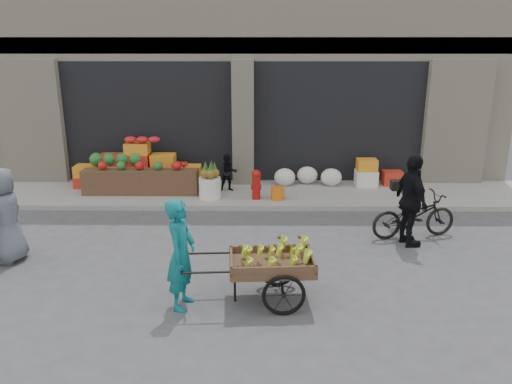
{
  "coord_description": "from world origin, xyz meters",
  "views": [
    {
      "loc": [
        0.44,
        -7.73,
        3.72
      ],
      "look_at": [
        0.37,
        0.88,
        1.1
      ],
      "focal_mm": 35.0,
      "sensor_mm": 36.0,
      "label": 1
    }
  ],
  "objects_px": {
    "vendor_grey": "(5,215)",
    "orange_bucket": "(277,193)",
    "pineapple_bin": "(210,188)",
    "seated_person": "(228,173)",
    "fire_hydrant": "(256,183)",
    "banana_cart": "(268,261)",
    "cyclist": "(411,201)",
    "bicycle": "(414,215)",
    "vendor_woman": "(181,254)"
  },
  "relations": [
    {
      "from": "vendor_woman",
      "to": "vendor_grey",
      "type": "height_order",
      "value": "vendor_grey"
    },
    {
      "from": "bicycle",
      "to": "vendor_grey",
      "type": "bearing_deg",
      "value": 87.17
    },
    {
      "from": "vendor_woman",
      "to": "bicycle",
      "type": "relative_size",
      "value": 0.95
    },
    {
      "from": "seated_person",
      "to": "vendor_woman",
      "type": "distance_m",
      "value": 5.45
    },
    {
      "from": "banana_cart",
      "to": "orange_bucket",
      "type": "bearing_deg",
      "value": 82.74
    },
    {
      "from": "vendor_grey",
      "to": "cyclist",
      "type": "height_order",
      "value": "cyclist"
    },
    {
      "from": "vendor_grey",
      "to": "bicycle",
      "type": "xyz_separation_m",
      "value": [
        7.38,
        1.17,
        -0.39
      ]
    },
    {
      "from": "bicycle",
      "to": "cyclist",
      "type": "bearing_deg",
      "value": 141.6
    },
    {
      "from": "orange_bucket",
      "to": "bicycle",
      "type": "relative_size",
      "value": 0.19
    },
    {
      "from": "seated_person",
      "to": "orange_bucket",
      "type": "bearing_deg",
      "value": -40.26
    },
    {
      "from": "vendor_grey",
      "to": "bicycle",
      "type": "bearing_deg",
      "value": 106.88
    },
    {
      "from": "vendor_grey",
      "to": "orange_bucket",
      "type": "bearing_deg",
      "value": 131.61
    },
    {
      "from": "vendor_woman",
      "to": "cyclist",
      "type": "xyz_separation_m",
      "value": [
        3.92,
        2.31,
        0.06
      ]
    },
    {
      "from": "pineapple_bin",
      "to": "vendor_woman",
      "type": "height_order",
      "value": "vendor_woman"
    },
    {
      "from": "seated_person",
      "to": "banana_cart",
      "type": "relative_size",
      "value": 0.43
    },
    {
      "from": "fire_hydrant",
      "to": "seated_person",
      "type": "height_order",
      "value": "seated_person"
    },
    {
      "from": "orange_bucket",
      "to": "pineapple_bin",
      "type": "bearing_deg",
      "value": 176.42
    },
    {
      "from": "orange_bucket",
      "to": "vendor_grey",
      "type": "xyz_separation_m",
      "value": [
        -4.79,
        -3.2,
        0.57
      ]
    },
    {
      "from": "vendor_woman",
      "to": "bicycle",
      "type": "bearing_deg",
      "value": -46.73
    },
    {
      "from": "orange_bucket",
      "to": "cyclist",
      "type": "xyz_separation_m",
      "value": [
        2.4,
        -2.43,
        0.6
      ]
    },
    {
      "from": "vendor_woman",
      "to": "bicycle",
      "type": "xyz_separation_m",
      "value": [
        4.12,
        2.71,
        -0.37
      ]
    },
    {
      "from": "banana_cart",
      "to": "vendor_woman",
      "type": "bearing_deg",
      "value": -175.84
    },
    {
      "from": "seated_person",
      "to": "vendor_grey",
      "type": "bearing_deg",
      "value": -142.62
    },
    {
      "from": "pineapple_bin",
      "to": "seated_person",
      "type": "distance_m",
      "value": 0.75
    },
    {
      "from": "pineapple_bin",
      "to": "seated_person",
      "type": "relative_size",
      "value": 0.56
    },
    {
      "from": "fire_hydrant",
      "to": "cyclist",
      "type": "height_order",
      "value": "cyclist"
    },
    {
      "from": "pineapple_bin",
      "to": "seated_person",
      "type": "xyz_separation_m",
      "value": [
        0.4,
        0.6,
        0.21
      ]
    },
    {
      "from": "pineapple_bin",
      "to": "vendor_grey",
      "type": "xyz_separation_m",
      "value": [
        -3.19,
        -3.3,
        0.47
      ]
    },
    {
      "from": "orange_bucket",
      "to": "vendor_woman",
      "type": "relative_size",
      "value": 0.2
    },
    {
      "from": "orange_bucket",
      "to": "banana_cart",
      "type": "height_order",
      "value": "banana_cart"
    },
    {
      "from": "banana_cart",
      "to": "bicycle",
      "type": "bearing_deg",
      "value": 37.69
    },
    {
      "from": "bicycle",
      "to": "cyclist",
      "type": "distance_m",
      "value": 0.62
    },
    {
      "from": "banana_cart",
      "to": "vendor_grey",
      "type": "xyz_separation_m",
      "value": [
        -4.5,
        1.37,
        0.21
      ]
    },
    {
      "from": "orange_bucket",
      "to": "seated_person",
      "type": "height_order",
      "value": "seated_person"
    },
    {
      "from": "vendor_grey",
      "to": "cyclist",
      "type": "xyz_separation_m",
      "value": [
        7.18,
        0.77,
        0.03
      ]
    },
    {
      "from": "banana_cart",
      "to": "cyclist",
      "type": "height_order",
      "value": "cyclist"
    },
    {
      "from": "orange_bucket",
      "to": "vendor_woman",
      "type": "height_order",
      "value": "vendor_woman"
    },
    {
      "from": "pineapple_bin",
      "to": "banana_cart",
      "type": "distance_m",
      "value": 4.85
    },
    {
      "from": "seated_person",
      "to": "cyclist",
      "type": "distance_m",
      "value": 4.77
    },
    {
      "from": "orange_bucket",
      "to": "bicycle",
      "type": "height_order",
      "value": "bicycle"
    },
    {
      "from": "banana_cart",
      "to": "cyclist",
      "type": "relative_size",
      "value": 1.23
    },
    {
      "from": "banana_cart",
      "to": "vendor_woman",
      "type": "height_order",
      "value": "vendor_woman"
    },
    {
      "from": "orange_bucket",
      "to": "cyclist",
      "type": "bearing_deg",
      "value": -45.37
    },
    {
      "from": "banana_cart",
      "to": "vendor_woman",
      "type": "xyz_separation_m",
      "value": [
        -1.24,
        -0.17,
        0.18
      ]
    },
    {
      "from": "banana_cart",
      "to": "seated_person",
      "type": "bearing_deg",
      "value": 96.17
    },
    {
      "from": "banana_cart",
      "to": "vendor_grey",
      "type": "bearing_deg",
      "value": 159.38
    },
    {
      "from": "vendor_woman",
      "to": "bicycle",
      "type": "height_order",
      "value": "vendor_woman"
    },
    {
      "from": "seated_person",
      "to": "bicycle",
      "type": "relative_size",
      "value": 0.54
    },
    {
      "from": "pineapple_bin",
      "to": "bicycle",
      "type": "height_order",
      "value": "bicycle"
    },
    {
      "from": "banana_cart",
      "to": "pineapple_bin",
      "type": "bearing_deg",
      "value": 102.05
    }
  ]
}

